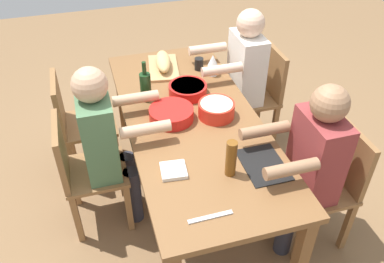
{
  "coord_description": "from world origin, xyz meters",
  "views": [
    {
      "loc": [
        -2.05,
        0.59,
        2.3
      ],
      "look_at": [
        0.0,
        0.0,
        0.63
      ],
      "focal_mm": 38.05,
      "sensor_mm": 36.0,
      "label": 1
    }
  ],
  "objects": [
    {
      "name": "diner_far_center",
      "position": [
        -0.0,
        0.56,
        0.7
      ],
      "size": [
        0.41,
        0.53,
        1.2
      ],
      "color": "#2D2D38",
      "rests_on": "ground_plane"
    },
    {
      "name": "chair_far_right",
      "position": [
        0.54,
        0.74,
        0.48
      ],
      "size": [
        0.4,
        0.4,
        0.85
      ],
      "color": "olive",
      "rests_on": "ground_plane"
    },
    {
      "name": "cup_near_right",
      "position": [
        0.6,
        -0.23,
        0.79
      ],
      "size": [
        0.07,
        0.07,
        0.09
      ],
      "primitive_type": "cylinder",
      "color": "black",
      "rests_on": "dining_table"
    },
    {
      "name": "diner_near_left",
      "position": [
        -0.54,
        -0.56,
        0.7
      ],
      "size": [
        0.41,
        0.53,
        1.2
      ],
      "color": "#2D2D38",
      "rests_on": "ground_plane"
    },
    {
      "name": "dining_table",
      "position": [
        0.0,
        0.0,
        0.66
      ],
      "size": [
        1.97,
        0.84,
        0.74
      ],
      "color": "brown",
      "rests_on": "ground_plane"
    },
    {
      "name": "carving_knife",
      "position": [
        -0.82,
        0.14,
        0.74
      ],
      "size": [
        0.03,
        0.23,
        0.01
      ],
      "primitive_type": "cube",
      "rotation": [
        0.0,
        0.0,
        1.58
      ],
      "color": "silver",
      "rests_on": "dining_table"
    },
    {
      "name": "chair_near_left",
      "position": [
        -0.54,
        -0.74,
        0.48
      ],
      "size": [
        0.4,
        0.4,
        0.85
      ],
      "color": "olive",
      "rests_on": "ground_plane"
    },
    {
      "name": "napkin_stack",
      "position": [
        -0.46,
        0.24,
        0.75
      ],
      "size": [
        0.15,
        0.15,
        0.02
      ],
      "primitive_type": "cube",
      "rotation": [
        0.0,
        0.0,
        -0.1
      ],
      "color": "white",
      "rests_on": "dining_table"
    },
    {
      "name": "chair_near_right",
      "position": [
        0.54,
        -0.74,
        0.48
      ],
      "size": [
        0.4,
        0.4,
        0.85
      ],
      "color": "olive",
      "rests_on": "ground_plane"
    },
    {
      "name": "placemat_near_left",
      "position": [
        -0.54,
        -0.26,
        0.74
      ],
      "size": [
        0.32,
        0.23,
        0.01
      ],
      "primitive_type": "cube",
      "color": "black",
      "rests_on": "dining_table"
    },
    {
      "name": "serving_bowl_pasta",
      "position": [
        -0.02,
        -0.16,
        0.8
      ],
      "size": [
        0.24,
        0.24,
        0.1
      ],
      "color": "red",
      "rests_on": "dining_table"
    },
    {
      "name": "bread_loaf",
      "position": [
        0.68,
        0.03,
        0.81
      ],
      "size": [
        0.33,
        0.16,
        0.09
      ],
      "primitive_type": "ellipsoid",
      "rotation": [
        0.0,
        0.0,
        -0.16
      ],
      "color": "tan",
      "rests_on": "cutting_board"
    },
    {
      "name": "beer_bottle",
      "position": [
        -0.55,
        -0.06,
        0.85
      ],
      "size": [
        0.06,
        0.06,
        0.22
      ],
      "primitive_type": "cylinder",
      "color": "brown",
      "rests_on": "dining_table"
    },
    {
      "name": "ground_plane",
      "position": [
        0.0,
        0.0,
        0.0
      ],
      "size": [
        8.0,
        8.0,
        0.0
      ],
      "primitive_type": "plane",
      "color": "brown"
    },
    {
      "name": "wine_glass",
      "position": [
        0.49,
        -0.3,
        0.86
      ],
      "size": [
        0.08,
        0.08,
        0.17
      ],
      "color": "silver",
      "rests_on": "dining_table"
    },
    {
      "name": "serving_bowl_fruit",
      "position": [
        0.28,
        -0.05,
        0.78
      ],
      "size": [
        0.27,
        0.27,
        0.07
      ],
      "color": "red",
      "rests_on": "dining_table"
    },
    {
      "name": "diner_near_right",
      "position": [
        0.54,
        -0.56,
        0.7
      ],
      "size": [
        0.41,
        0.53,
        1.2
      ],
      "color": "#2D2D38",
      "rests_on": "ground_plane"
    },
    {
      "name": "chair_far_center",
      "position": [
        0.0,
        0.74,
        0.48
      ],
      "size": [
        0.4,
        0.4,
        0.85
      ],
      "color": "olive",
      "rests_on": "ground_plane"
    },
    {
      "name": "wine_bottle",
      "position": [
        0.3,
        0.24,
        0.85
      ],
      "size": [
        0.08,
        0.08,
        0.29
      ],
      "color": "#193819",
      "rests_on": "dining_table"
    },
    {
      "name": "serving_bowl_salad",
      "position": [
        0.03,
        0.13,
        0.79
      ],
      "size": [
        0.29,
        0.29,
        0.08
      ],
      "color": "red",
      "rests_on": "dining_table"
    },
    {
      "name": "cutting_board",
      "position": [
        0.68,
        0.03,
        0.75
      ],
      "size": [
        0.43,
        0.28,
        0.02
      ],
      "primitive_type": "cube",
      "rotation": [
        0.0,
        0.0,
        -0.16
      ],
      "color": "tan",
      "rests_on": "dining_table"
    }
  ]
}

